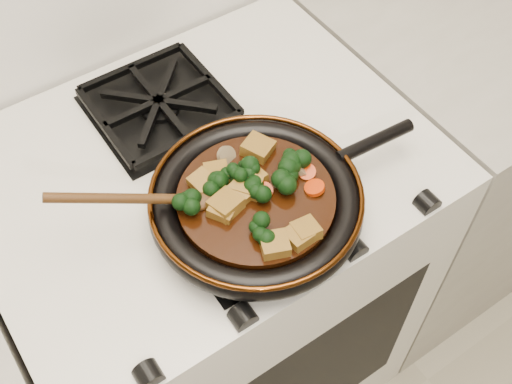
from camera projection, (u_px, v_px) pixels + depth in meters
stove at (215, 288)px, 1.44m from camera, size 0.76×0.60×0.90m
burner_grate_front at (247, 213)px, 0.99m from camera, size 0.23×0.23×0.03m
burner_grate_back at (159, 105)px, 1.13m from camera, size 0.23×0.23×0.03m
skillet at (257, 202)px, 0.97m from camera, size 0.45×0.33×0.05m
braising_sauce at (256, 200)px, 0.97m from camera, size 0.24×0.24×0.02m
tofu_cube_0 at (217, 173)px, 0.97m from camera, size 0.05×0.05×0.02m
tofu_cube_1 at (226, 205)px, 0.94m from camera, size 0.05×0.05×0.03m
tofu_cube_2 at (253, 178)px, 0.97m from camera, size 0.04×0.04×0.03m
tofu_cube_3 at (258, 148)px, 1.00m from camera, size 0.06×0.06×0.03m
tofu_cube_4 at (243, 191)px, 0.95m from camera, size 0.04×0.04×0.03m
tofu_cube_5 at (202, 182)px, 0.96m from camera, size 0.04×0.04×0.02m
tofu_cube_6 at (248, 186)px, 0.96m from camera, size 0.06×0.06×0.03m
tofu_cube_7 at (275, 245)px, 0.90m from camera, size 0.05×0.05×0.02m
tofu_cube_8 at (306, 231)px, 0.91m from camera, size 0.04×0.04×0.02m
tofu_cube_9 at (299, 236)px, 0.91m from camera, size 0.04×0.04×0.02m
tofu_cube_10 at (223, 210)px, 0.93m from camera, size 0.05×0.05×0.02m
broccoli_floret_0 at (294, 165)px, 0.98m from camera, size 0.09×0.08×0.07m
broccoli_floret_1 at (234, 179)px, 0.96m from camera, size 0.08×0.07×0.06m
broccoli_floret_2 at (217, 189)px, 0.95m from camera, size 0.07×0.07×0.07m
broccoli_floret_3 at (262, 233)px, 0.90m from camera, size 0.08×0.07×0.06m
broccoli_floret_4 at (259, 192)px, 0.95m from camera, size 0.07×0.07×0.06m
broccoli_floret_5 at (189, 204)px, 0.94m from camera, size 0.08×0.09×0.06m
broccoli_floret_6 at (287, 181)px, 0.96m from camera, size 0.08×0.08×0.07m
broccoli_floret_7 at (245, 170)px, 0.97m from camera, size 0.08×0.08×0.07m
carrot_coin_0 at (255, 151)px, 1.00m from camera, size 0.03×0.03×0.02m
carrot_coin_1 at (211, 191)px, 0.96m from camera, size 0.03×0.03×0.01m
carrot_coin_2 at (216, 189)px, 0.96m from camera, size 0.03×0.03×0.02m
carrot_coin_3 at (264, 191)px, 0.96m from camera, size 0.03×0.03×0.02m
carrot_coin_4 at (315, 188)px, 0.96m from camera, size 0.03×0.03×0.02m
carrot_coin_5 at (307, 172)px, 0.98m from camera, size 0.03×0.03×0.02m
mushroom_slice_0 at (226, 156)px, 1.00m from camera, size 0.04×0.03×0.03m
mushroom_slice_1 at (301, 167)px, 0.98m from camera, size 0.04×0.04×0.03m
mushroom_slice_2 at (253, 149)px, 1.00m from camera, size 0.04×0.04×0.02m
wooden_spoon at (159, 199)px, 0.92m from camera, size 0.14×0.07×0.22m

